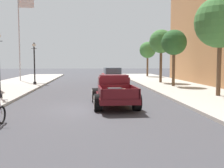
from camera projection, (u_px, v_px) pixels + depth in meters
name	position (u px, v px, depth m)	size (l,w,h in m)	color
ground_plane	(95.00, 109.00, 13.07)	(140.00, 140.00, 0.00)	#3D3D42
hotrod_truck_maroon	(114.00, 91.00, 14.02)	(2.28, 4.98, 1.58)	#510F14
car_background_red	(112.00, 77.00, 26.74)	(2.01, 4.37, 1.65)	#AD1E1E
street_lamp_far	(34.00, 60.00, 24.76)	(0.50, 0.32, 3.85)	black
flagpole	(21.00, 29.00, 29.26)	(1.74, 0.16, 9.16)	#B2B2B7
street_tree_nearest	(220.00, 22.00, 16.45)	(3.14, 3.14, 6.07)	brown
street_tree_second	(174.00, 43.00, 23.08)	(2.15, 2.15, 4.80)	brown
street_tree_third	(161.00, 42.00, 27.00)	(2.34, 2.34, 5.27)	brown
street_tree_farthest	(148.00, 50.00, 37.98)	(2.28, 2.28, 4.83)	brown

